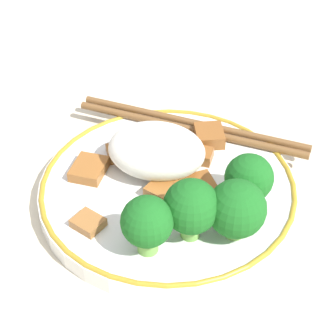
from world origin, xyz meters
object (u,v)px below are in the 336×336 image
plate (168,190)px  broccoli_back_center (191,207)px  chopsticks (191,126)px  broccoli_back_left (150,223)px  broccoli_back_right (237,209)px  broccoli_mid_left (249,179)px

plate → broccoli_back_center: broccoli_back_center is taller
chopsticks → broccoli_back_left: bearing=-91.3°
plate → broccoli_back_right: bearing=-35.9°
broccoli_back_left → chopsticks: broccoli_back_left is taller
broccoli_back_center → chopsticks: bearing=99.6°
broccoli_back_left → broccoli_back_right: same height
broccoli_back_left → broccoli_mid_left: bearing=44.9°
broccoli_back_left → broccoli_back_right: size_ratio=1.00×
chopsticks → broccoli_mid_left: bearing=-55.7°
broccoli_back_left → broccoli_mid_left: (0.07, 0.07, -0.00)m
chopsticks → broccoli_back_right: bearing=-66.1°
broccoli_back_center → broccoli_back_right: (0.04, 0.01, -0.00)m
plate → chopsticks: bearing=85.8°
plate → broccoli_back_left: size_ratio=4.42×
plate → chopsticks: 0.09m
broccoli_back_left → broccoli_mid_left: broccoli_back_left is taller
broccoli_back_center → chopsticks: broccoli_back_center is taller
broccoli_back_right → broccoli_mid_left: bearing=80.8°
plate → broccoli_back_center: 0.08m
broccoli_back_center → broccoli_back_right: size_ratio=1.05×
broccoli_back_right → broccoli_mid_left: (0.01, 0.04, 0.00)m
plate → broccoli_back_left: bearing=-88.2°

